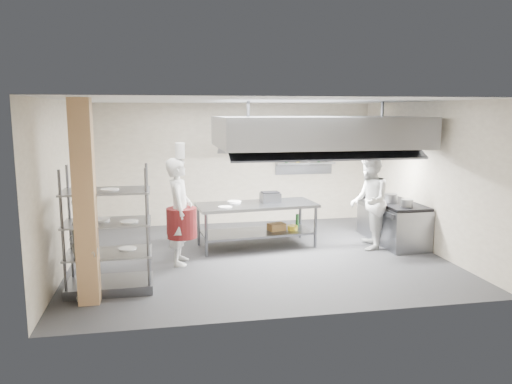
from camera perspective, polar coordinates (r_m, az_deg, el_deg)
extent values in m
plane|color=#2C2C2E|center=(9.88, 0.13, -7.28)|extent=(7.00, 7.00, 0.00)
plane|color=silver|center=(9.47, 0.14, 10.39)|extent=(7.00, 7.00, 0.00)
plane|color=tan|center=(12.49, -2.50, 3.23)|extent=(7.00, 0.00, 7.00)
plane|color=tan|center=(9.54, -20.98, 0.73)|extent=(0.00, 6.00, 6.00)
plane|color=tan|center=(10.78, 18.72, 1.78)|extent=(0.00, 6.00, 6.00)
cube|color=tan|center=(7.59, -18.98, -1.22)|extent=(0.30, 0.30, 3.00)
cube|color=gray|center=(10.19, 6.95, 6.87)|extent=(4.00, 2.50, 0.60)
cube|color=white|center=(9.97, 1.96, 5.04)|extent=(1.60, 0.12, 0.04)
cube|color=white|center=(10.51, 11.61, 5.08)|extent=(1.60, 0.12, 0.04)
cube|color=gray|center=(12.73, 5.67, 3.30)|extent=(1.50, 0.28, 0.04)
cube|color=gray|center=(10.34, 0.05, -1.51)|extent=(2.54, 1.26, 0.06)
cube|color=slate|center=(10.46, 0.05, -4.63)|extent=(2.34, 1.14, 0.04)
cube|color=gray|center=(11.20, 15.31, -3.40)|extent=(0.80, 2.00, 0.84)
cube|color=black|center=(11.12, 15.41, -1.14)|extent=(0.78, 1.96, 0.06)
imported|color=silver|center=(9.26, -8.74, -2.21)|extent=(0.54, 0.76, 1.98)
imported|color=silver|center=(10.46, 12.79, -1.09)|extent=(1.01, 1.14, 1.95)
imported|color=silver|center=(8.00, -19.17, -5.90)|extent=(0.80, 1.00, 1.59)
cube|color=slate|center=(10.51, 1.65, -0.63)|extent=(0.42, 0.34, 0.20)
cube|color=olive|center=(10.55, 2.36, -4.00)|extent=(0.40, 0.32, 0.15)
cylinder|color=gray|center=(10.83, 15.12, -0.71)|extent=(0.28, 0.28, 0.19)
cylinder|color=white|center=(8.21, -16.45, -6.54)|extent=(0.28, 0.28, 0.05)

